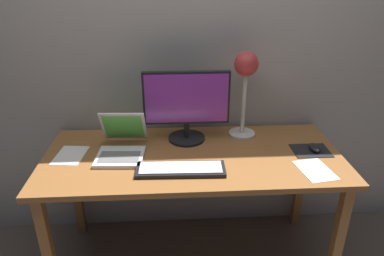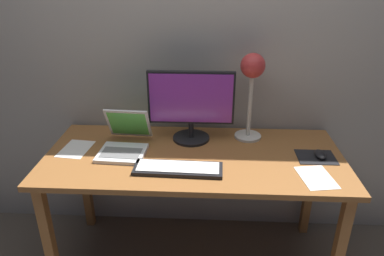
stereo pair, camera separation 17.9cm
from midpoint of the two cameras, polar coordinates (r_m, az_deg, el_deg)
name	(u,v)px [view 1 (the left image)]	position (r m, az deg, el deg)	size (l,w,h in m)	color
back_wall	(189,35)	(2.11, -3.05, 14.59)	(4.80, 0.06, 2.60)	#A8A099
desk	(193,167)	(1.96, -2.50, -6.34)	(1.60, 0.70, 0.74)	#935B2D
monitor	(186,103)	(1.99, -3.48, 3.91)	(0.48, 0.21, 0.41)	black
keyboard_main	(181,169)	(1.77, -4.75, -6.69)	(0.44, 0.15, 0.03)	black
laptop	(122,142)	(1.97, -13.77, -2.28)	(0.26, 0.33, 0.21)	silver
desk_lamp	(246,75)	(2.01, 6.07, 8.36)	(0.16, 0.16, 0.50)	beige
mousepad	(311,151)	(2.03, 16.19, -3.62)	(0.20, 0.16, 0.00)	black
mouse	(315,148)	(2.03, 16.75, -3.14)	(0.06, 0.10, 0.03)	black
paper_sheet_near_mouse	(70,155)	(2.05, -21.36, -4.15)	(0.15, 0.21, 0.00)	white
paper_sheet_by_keyboard	(315,170)	(1.85, 16.58, -6.57)	(0.15, 0.21, 0.00)	white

